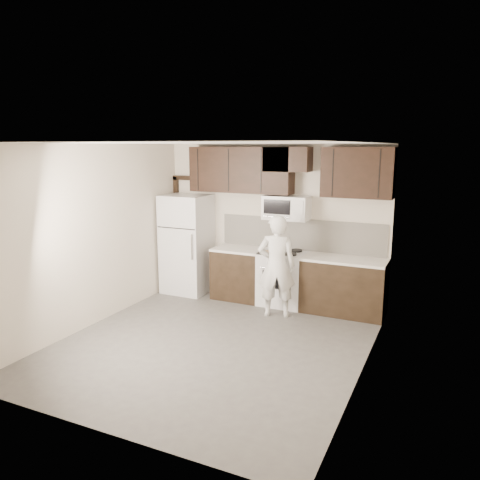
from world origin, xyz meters
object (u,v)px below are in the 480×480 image
Objects in this scene: microwave at (286,208)px; refrigerator at (187,244)px; stove at (283,278)px; person at (276,266)px.

refrigerator is (-1.85, -0.17, -0.75)m from microwave.
stove is at bearing -89.90° from microwave.
refrigerator reaches higher than person.
microwave is 0.42× the size of refrigerator.
stove is 1.24× the size of microwave.
person is (0.10, -0.69, -0.84)m from microwave.
stove is at bearing -101.12° from person.
microwave reaches higher than person.
person reaches higher than stove.
refrigerator is at bearing -178.49° from stove.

